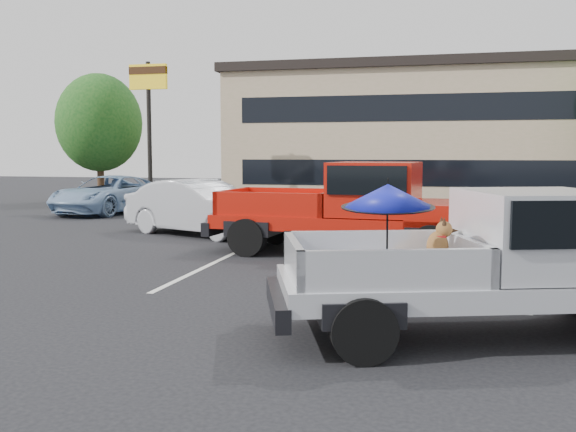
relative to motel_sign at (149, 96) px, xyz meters
name	(u,v)px	position (x,y,z in m)	size (l,w,h in m)	color
ground	(331,297)	(10.00, -14.00, -4.65)	(90.00, 90.00, 0.00)	black
stripe_left	(204,268)	(7.00, -12.00, -4.65)	(0.12, 5.00, 0.01)	silver
stripe_right	(512,282)	(13.00, -12.00, -4.65)	(0.12, 5.00, 0.01)	silver
motel_building	(451,134)	(12.00, 6.99, -1.45)	(20.40, 8.40, 6.30)	tan
motel_sign	(149,96)	(0.00, 0.00, 0.00)	(1.60, 0.22, 6.00)	black
tree_left	(99,123)	(-4.00, 3.00, -0.92)	(3.96, 3.96, 6.02)	#332114
tree_back	(535,111)	(16.00, 10.00, -0.24)	(4.68, 4.68, 7.11)	#332114
silver_pickup	(517,255)	(12.69, -15.67, -3.60)	(6.02, 3.67, 2.06)	black
red_pickup	(367,204)	(10.04, -9.53, -3.48)	(6.64, 2.78, 2.14)	black
silver_sedan	(201,207)	(4.99, -7.07, -3.86)	(1.67, 4.79, 1.58)	#B2B4BA
blue_suv	(109,194)	(-0.95, -1.66, -3.92)	(2.42, 5.24, 1.46)	#84A2C5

